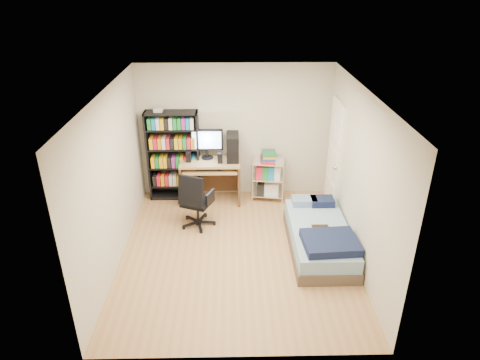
{
  "coord_description": "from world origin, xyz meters",
  "views": [
    {
      "loc": [
        -0.06,
        -5.45,
        3.91
      ],
      "look_at": [
        0.06,
        0.4,
        1.04
      ],
      "focal_mm": 32.0,
      "sensor_mm": 36.0,
      "label": 1
    }
  ],
  "objects_px": {
    "computer_desk": "(216,163)",
    "office_chair": "(197,210)",
    "bed": "(320,237)",
    "media_shelf": "(174,155)"
  },
  "relations": [
    {
      "from": "media_shelf",
      "to": "office_chair",
      "type": "relative_size",
      "value": 1.78
    },
    {
      "from": "media_shelf",
      "to": "bed",
      "type": "height_order",
      "value": "media_shelf"
    },
    {
      "from": "computer_desk",
      "to": "office_chair",
      "type": "relative_size",
      "value": 1.39
    },
    {
      "from": "media_shelf",
      "to": "computer_desk",
      "type": "xyz_separation_m",
      "value": [
        0.78,
        -0.1,
        -0.13
      ]
    },
    {
      "from": "office_chair",
      "to": "media_shelf",
      "type": "bearing_deg",
      "value": 136.94
    },
    {
      "from": "media_shelf",
      "to": "office_chair",
      "type": "bearing_deg",
      "value": -66.01
    },
    {
      "from": "office_chair",
      "to": "bed",
      "type": "bearing_deg",
      "value": 2.38
    },
    {
      "from": "computer_desk",
      "to": "bed",
      "type": "bearing_deg",
      "value": -46.03
    },
    {
      "from": "computer_desk",
      "to": "bed",
      "type": "xyz_separation_m",
      "value": [
        1.63,
        -1.69,
        -0.51
      ]
    },
    {
      "from": "computer_desk",
      "to": "bed",
      "type": "height_order",
      "value": "computer_desk"
    }
  ]
}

